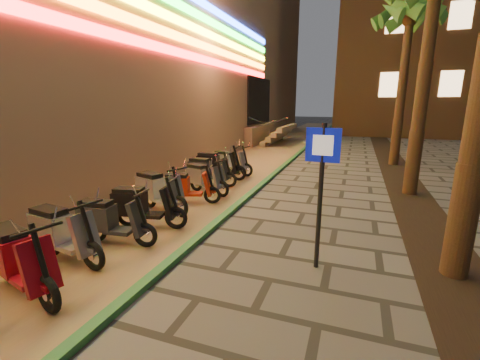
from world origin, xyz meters
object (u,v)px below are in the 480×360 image
at_px(scooter_8, 157,190).
at_px(scooter_12, 215,165).
at_px(scooter_7, 141,205).
at_px(scooter_10, 203,177).
at_px(scooter_13, 229,162).
at_px(scooter_4, 17,259).
at_px(scooter_11, 207,170).
at_px(scooter_6, 109,220).
at_px(pedestrian_sign, 321,177).
at_px(scooter_5, 60,232).
at_px(scooter_9, 186,187).

distance_m(scooter_8, scooter_12, 3.61).
xyz_separation_m(scooter_7, scooter_10, (0.05, 3.00, -0.02)).
height_order(scooter_12, scooter_13, scooter_12).
relative_size(scooter_4, scooter_11, 1.04).
bearing_deg(scooter_6, scooter_8, 90.07).
bearing_deg(pedestrian_sign, scooter_13, 126.26).
height_order(scooter_8, scooter_11, scooter_8).
height_order(scooter_6, scooter_7, scooter_7).
relative_size(scooter_5, scooter_6, 1.06).
height_order(scooter_4, scooter_9, scooter_4).
xyz_separation_m(pedestrian_sign, scooter_8, (-4.20, 1.60, -1.03)).
bearing_deg(scooter_11, scooter_4, -89.39).
relative_size(scooter_10, scooter_12, 0.87).
xyz_separation_m(scooter_7, scooter_9, (0.06, 1.87, -0.04)).
relative_size(scooter_4, scooter_10, 1.10).
distance_m(scooter_4, scooter_8, 3.84).
bearing_deg(pedestrian_sign, scooter_7, 175.65).
bearing_deg(pedestrian_sign, scooter_8, 162.06).
bearing_deg(pedestrian_sign, scooter_12, 131.72).
height_order(pedestrian_sign, scooter_12, pedestrian_sign).
relative_size(scooter_5, scooter_9, 1.12).
relative_size(pedestrian_sign, scooter_9, 1.59).
relative_size(scooter_11, scooter_13, 1.02).
bearing_deg(scooter_8, scooter_11, 106.00).
bearing_deg(scooter_10, scooter_4, -73.85).
bearing_deg(scooter_12, scooter_13, 74.62).
bearing_deg(scooter_10, pedestrian_sign, -24.82).
bearing_deg(pedestrian_sign, scooter_10, 140.59).
height_order(scooter_4, scooter_13, scooter_4).
height_order(pedestrian_sign, scooter_5, pedestrian_sign).
bearing_deg(scooter_7, scooter_12, 81.59).
height_order(scooter_5, scooter_10, scooter_5).
distance_m(scooter_9, scooter_11, 2.00).
xyz_separation_m(scooter_9, scooter_11, (-0.31, 1.98, 0.04)).
bearing_deg(scooter_13, scooter_11, -82.36).
bearing_deg(scooter_11, pedestrian_sign, -47.25).
distance_m(scooter_4, scooter_7, 2.72).
relative_size(scooter_4, scooter_5, 1.02).
distance_m(pedestrian_sign, scooter_7, 4.05).
bearing_deg(scooter_13, scooter_9, -76.77).
bearing_deg(scooter_12, scooter_11, -92.62).
height_order(scooter_5, scooter_12, scooter_12).
distance_m(scooter_5, scooter_11, 5.60).
height_order(scooter_9, scooter_10, scooter_10).
relative_size(scooter_6, scooter_9, 1.06).
bearing_deg(scooter_11, scooter_12, 94.12).
relative_size(scooter_7, scooter_10, 1.06).
bearing_deg(scooter_10, scooter_8, -83.64).
bearing_deg(scooter_12, pedestrian_sign, -58.66).
height_order(pedestrian_sign, scooter_9, pedestrian_sign).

